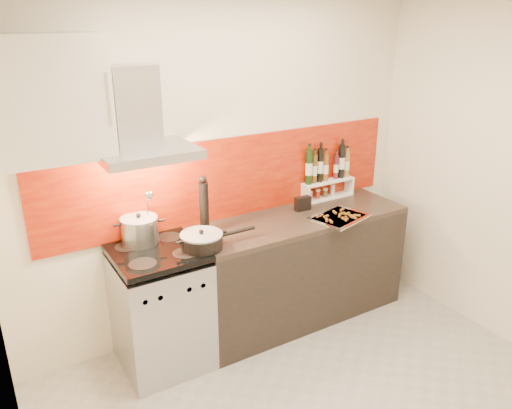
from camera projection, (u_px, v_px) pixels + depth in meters
back_wall at (226, 168)px, 3.83m from camera, size 3.40×0.02×2.60m
left_wall at (1, 326)px, 1.88m from camera, size 0.02×2.80×2.60m
backsplash at (232, 178)px, 3.87m from camera, size 3.00×0.02×0.64m
range_stove at (161, 309)px, 3.55m from camera, size 0.60×0.60×0.91m
counter at (298, 267)px, 4.13m from camera, size 1.80×0.60×0.90m
range_hood at (140, 125)px, 3.20m from camera, size 0.62×0.50×0.61m
upper_cabinet at (44, 99)px, 2.85m from camera, size 0.70×0.35×0.72m
stock_pot at (140, 230)px, 3.46m from camera, size 0.26×0.26×0.22m
saute_pan at (203, 240)px, 3.40m from camera, size 0.57×0.29×0.14m
utensil_jar at (148, 230)px, 3.40m from camera, size 0.09×0.13×0.43m
pepper_mill at (204, 206)px, 3.60m from camera, size 0.07×0.07×0.44m
step_shelf at (327, 175)px, 4.30m from camera, size 0.51×0.14×0.46m
caddy_box at (303, 203)px, 4.08m from camera, size 0.14×0.06×0.11m
baking_tray at (339, 217)px, 3.91m from camera, size 0.51×0.44×0.03m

